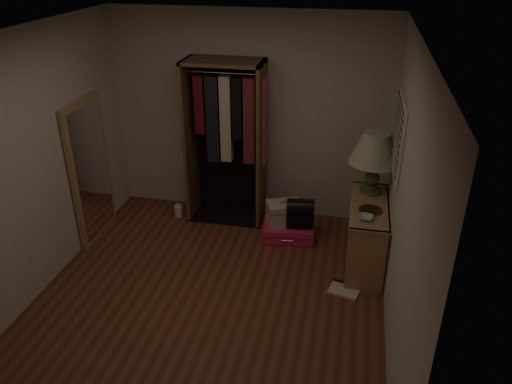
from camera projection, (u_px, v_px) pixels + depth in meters
The scene contains 13 objects.
ground at pixel (208, 301), 5.07m from camera, with size 4.00×4.00×0.00m, color #5A2C19.
room_walls at pixel (211, 165), 4.42m from camera, with size 3.52×4.02×2.60m.
console_bookshelf at pixel (367, 232), 5.53m from camera, with size 0.42×1.12×0.75m.
open_wardrobe at pixel (229, 130), 6.12m from camera, with size 0.99×0.50×2.05m.
floor_mirror at pixel (91, 171), 5.87m from camera, with size 0.06×0.80×1.70m.
pink_suitcase at pixel (288, 231), 6.10m from camera, with size 0.66×0.50×0.19m.
train_case at pixel (284, 213), 6.03m from camera, with size 0.49×0.42×0.30m.
black_bag at pixel (300, 212), 5.96m from camera, with size 0.34×0.24×0.35m.
table_lamp at pixel (375, 150), 5.37m from camera, with size 0.73×0.73×0.70m.
brass_tray at pixel (370, 210), 5.20m from camera, with size 0.31×0.31×0.01m.
ceramic_bowl at pixel (365, 218), 5.04m from camera, with size 0.15×0.15×0.04m, color #A4C5A9.
white_jug at pixel (179, 211), 6.59m from camera, with size 0.13×0.13×0.19m.
floor_book at pixel (345, 289), 5.22m from camera, with size 0.36×0.31×0.03m.
Camera 1 is at (1.29, -3.84, 3.28)m, focal length 35.00 mm.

